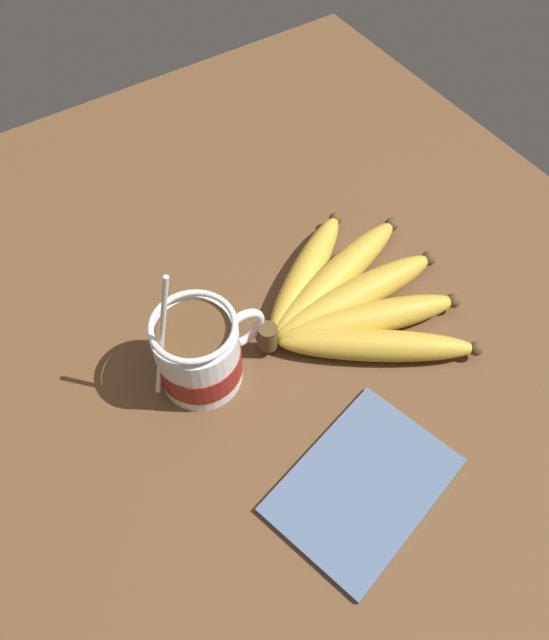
% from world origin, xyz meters
% --- Properties ---
extents(table, '(0.97, 0.97, 0.04)m').
position_xyz_m(table, '(0.00, 0.00, 0.02)').
color(table, brown).
rests_on(table, ground).
extents(coffee_mug, '(0.13, 0.08, 0.17)m').
position_xyz_m(coffee_mug, '(-0.04, -0.01, 0.08)').
color(coffee_mug, silver).
rests_on(coffee_mug, table).
extents(banana_bunch, '(0.23, 0.26, 0.04)m').
position_xyz_m(banana_bunch, '(0.13, -0.02, 0.05)').
color(banana_bunch, '#4C381E').
rests_on(banana_bunch, table).
extents(napkin, '(0.19, 0.16, 0.01)m').
position_xyz_m(napkin, '(0.02, -0.19, 0.04)').
color(napkin, slate).
rests_on(napkin, table).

